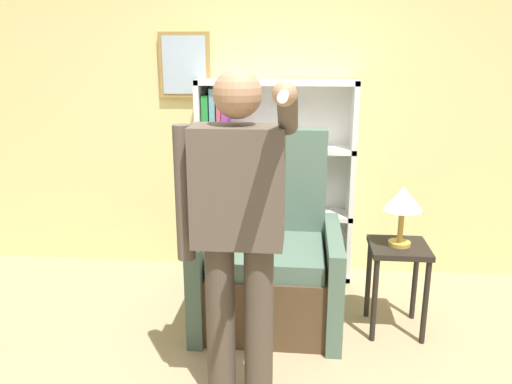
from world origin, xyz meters
The scene contains 6 objects.
wall_back centered at (-0.01, 2.03, 1.40)m, with size 8.00×0.11×2.80m.
bookcase centered at (-0.12, 1.87, 0.80)m, with size 1.25×0.28×1.62m.
armchair centered at (0.00, 1.15, 0.40)m, with size 0.97×0.85×1.30m.
person_standing centered at (-0.09, 0.21, 1.01)m, with size 0.59×0.78×1.75m.
side_table centered at (0.85, 1.04, 0.48)m, with size 0.37×0.37×0.61m.
table_lamp centered at (0.85, 1.04, 0.91)m, with size 0.25×0.25×0.39m.
Camera 1 is at (0.22, -2.06, 1.81)m, focal length 35.00 mm.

